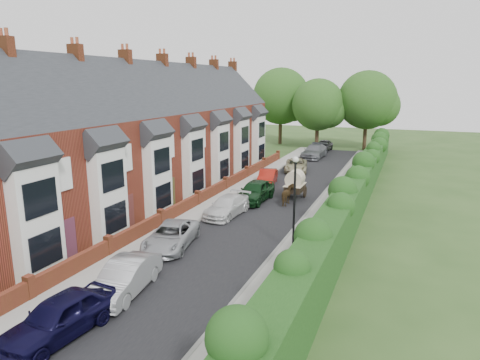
% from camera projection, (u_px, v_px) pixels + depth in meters
% --- Properties ---
extents(ground, '(140.00, 140.00, 0.00)m').
position_uv_depth(ground, '(201.00, 272.00, 20.26)').
color(ground, '#2D4C1E').
rests_on(ground, ground).
extents(road, '(6.00, 58.00, 0.02)m').
position_uv_depth(road, '(265.00, 209.00, 30.39)').
color(road, black).
rests_on(road, ground).
extents(pavement_hedge_side, '(2.20, 58.00, 0.12)m').
position_uv_depth(pavement_hedge_side, '(323.00, 215.00, 28.89)').
color(pavement_hedge_side, '#999791').
rests_on(pavement_hedge_side, ground).
extents(pavement_house_side, '(1.70, 58.00, 0.12)m').
position_uv_depth(pavement_house_side, '(216.00, 203.00, 31.78)').
color(pavement_house_side, '#999791').
rests_on(pavement_house_side, ground).
extents(kerb_hedge_side, '(0.18, 58.00, 0.13)m').
position_uv_depth(kerb_hedge_side, '(307.00, 213.00, 29.27)').
color(kerb_hedge_side, gray).
rests_on(kerb_hedge_side, ground).
extents(kerb_house_side, '(0.18, 58.00, 0.13)m').
position_uv_depth(kerb_house_side, '(226.00, 204.00, 31.49)').
color(kerb_house_side, gray).
rests_on(kerb_house_side, ground).
extents(hedge, '(2.10, 58.00, 2.85)m').
position_uv_depth(hedge, '(351.00, 195.00, 27.89)').
color(hedge, '#173C13').
rests_on(hedge, ground).
extents(terrace_row, '(9.05, 40.50, 11.50)m').
position_uv_depth(terrace_row, '(131.00, 141.00, 32.24)').
color(terrace_row, maroon).
rests_on(terrace_row, ground).
extents(garden_wall_row, '(0.35, 40.35, 1.10)m').
position_uv_depth(garden_wall_row, '(198.00, 199.00, 31.15)').
color(garden_wall_row, brown).
rests_on(garden_wall_row, ground).
extents(lamppost, '(0.32, 0.32, 5.16)m').
position_uv_depth(lamppost, '(295.00, 192.00, 21.91)').
color(lamppost, black).
rests_on(lamppost, ground).
extents(tree_far_left, '(7.14, 6.80, 9.29)m').
position_uv_depth(tree_far_left, '(321.00, 106.00, 56.19)').
color(tree_far_left, '#332316').
rests_on(tree_far_left, ground).
extents(tree_far_right, '(7.98, 7.60, 10.31)m').
position_uv_depth(tree_far_right, '(370.00, 102.00, 55.67)').
color(tree_far_right, '#332316').
rests_on(tree_far_right, ground).
extents(tree_far_back, '(8.40, 8.00, 10.82)m').
position_uv_depth(tree_far_back, '(284.00, 98.00, 60.86)').
color(tree_far_back, '#332316').
rests_on(tree_far_back, ground).
extents(car_navy, '(2.24, 4.61, 1.51)m').
position_uv_depth(car_navy, '(59.00, 317.00, 15.01)').
color(car_navy, black).
rests_on(car_navy, ground).
extents(car_silver_a, '(2.10, 4.51, 1.43)m').
position_uv_depth(car_silver_a, '(125.00, 277.00, 18.14)').
color(car_silver_a, '#9C9CA1').
rests_on(car_silver_a, ground).
extents(car_silver_b, '(3.02, 5.00, 1.30)m').
position_uv_depth(car_silver_b, '(171.00, 236.00, 23.23)').
color(car_silver_b, '#A5A7AD').
rests_on(car_silver_b, ground).
extents(car_white, '(2.13, 4.61, 1.31)m').
position_uv_depth(car_white, '(227.00, 206.00, 28.75)').
color(car_white, silver).
rests_on(car_white, ground).
extents(car_green, '(2.00, 4.73, 1.59)m').
position_uv_depth(car_green, '(255.00, 191.00, 32.15)').
color(car_green, black).
rests_on(car_green, ground).
extents(car_red, '(2.11, 4.18, 1.32)m').
position_uv_depth(car_red, '(267.00, 177.00, 37.56)').
color(car_red, maroon).
rests_on(car_red, ground).
extents(car_beige, '(3.05, 4.94, 1.28)m').
position_uv_depth(car_beige, '(296.00, 165.00, 42.91)').
color(car_beige, tan).
rests_on(car_beige, ground).
extents(car_grey, '(2.45, 5.56, 1.59)m').
position_uv_depth(car_grey, '(314.00, 151.00, 50.57)').
color(car_grey, slate).
rests_on(car_grey, ground).
extents(car_black, '(1.94, 4.39, 1.47)m').
position_uv_depth(car_black, '(324.00, 145.00, 55.64)').
color(car_black, black).
rests_on(car_black, ground).
extents(horse, '(0.86, 1.78, 1.48)m').
position_uv_depth(horse, '(288.00, 195.00, 31.20)').
color(horse, '#422F18').
rests_on(horse, ground).
extents(horse_cart, '(1.40, 3.10, 2.24)m').
position_uv_depth(horse_cart, '(295.00, 183.00, 32.79)').
color(horse_cart, black).
rests_on(horse_cart, ground).
extents(car_extra_far, '(1.76, 4.01, 1.35)m').
position_uv_depth(car_extra_far, '(315.00, 148.00, 54.12)').
color(car_extra_far, black).
rests_on(car_extra_far, ground).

